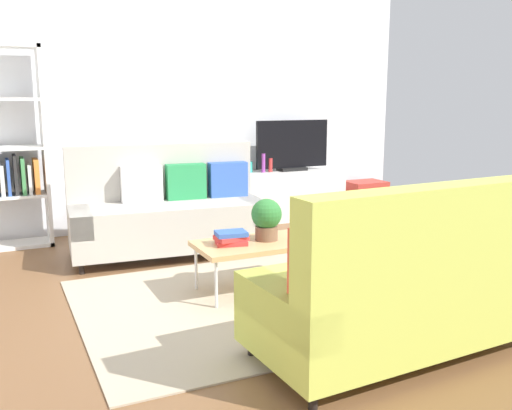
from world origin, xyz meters
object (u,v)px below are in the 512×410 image
object	(u,v)px
vase_0	(249,167)
couch_beige	(168,210)
couch_green	(407,286)
bottle_1	(270,165)
storage_trunk	(365,197)
table_book_0	(231,242)
coffee_table	(263,244)
potted_plant	(266,218)
tv	(292,146)
tv_console	(291,195)
bottle_0	(263,163)

from	to	relation	value
vase_0	couch_beige	bearing A→B (deg)	-143.93
couch_green	bottle_1	xyz separation A→B (m)	(0.92, 3.72, 0.29)
storage_trunk	vase_0	size ratio (longest dim) A/B	3.90
couch_beige	storage_trunk	distance (m)	3.13
storage_trunk	table_book_0	world-z (taller)	table_book_0
couch_green	coffee_table	bearing A→B (deg)	98.54
potted_plant	coffee_table	bearing A→B (deg)	-150.85
table_book_0	tv	bearing A→B (deg)	51.96
couch_green	tv	world-z (taller)	tv
table_book_0	bottle_1	xyz separation A→B (m)	(1.49, 2.29, 0.29)
tv_console	bottle_0	xyz separation A→B (m)	(-0.42, -0.04, 0.44)
table_book_0	storage_trunk	bearing A→B (deg)	37.49
potted_plant	tv_console	bearing A→B (deg)	57.28
coffee_table	table_book_0	size ratio (longest dim) A/B	4.58
tv_console	couch_beige	bearing A→B (deg)	-154.29
couch_green	vase_0	world-z (taller)	couch_green
potted_plant	vase_0	world-z (taller)	vase_0
coffee_table	vase_0	world-z (taller)	vase_0
bottle_1	coffee_table	bearing A→B (deg)	-117.76
bottle_1	couch_beige	bearing A→B (deg)	-151.05
couch_green	table_book_0	bearing A→B (deg)	108.53
couch_beige	tv_console	xyz separation A→B (m)	(1.91, 0.92, -0.13)
storage_trunk	couch_green	bearing A→B (deg)	-122.59
couch_green	potted_plant	xyz separation A→B (m)	(-0.25, 1.44, 0.16)
tv_console	table_book_0	xyz separation A→B (m)	(-1.81, -2.33, 0.12)
table_book_0	vase_0	size ratio (longest dim) A/B	1.80
potted_plant	vase_0	size ratio (longest dim) A/B	2.57
couch_green	bottle_0	xyz separation A→B (m)	(0.82, 3.72, 0.32)
couch_beige	coffee_table	world-z (taller)	couch_beige
vase_0	bottle_0	distance (m)	0.19
tv_console	potted_plant	size ratio (longest dim) A/B	4.09
coffee_table	couch_beige	bearing A→B (deg)	105.01
couch_beige	tv_console	world-z (taller)	couch_beige
bottle_0	vase_0	bearing A→B (deg)	150.64
vase_0	bottle_1	size ratio (longest dim) A/B	0.76
tv	potted_plant	distance (m)	2.76
couch_green	table_book_0	world-z (taller)	couch_green
vase_0	bottle_0	bearing A→B (deg)	-29.36
bottle_1	vase_0	bearing A→B (deg)	160.90
coffee_table	storage_trunk	bearing A→B (deg)	40.43
storage_trunk	bottle_0	size ratio (longest dim) A/B	2.19
tv_console	potted_plant	distance (m)	2.77
tv	storage_trunk	xyz separation A→B (m)	(1.10, -0.08, -0.73)
couch_green	tv	xyz separation A→B (m)	(1.24, 3.74, 0.51)
tv_console	tv	world-z (taller)	tv
couch_beige	table_book_0	distance (m)	1.41
potted_plant	table_book_0	bearing A→B (deg)	-178.06
coffee_table	bottle_1	size ratio (longest dim) A/B	6.28
tv	bottle_0	world-z (taller)	tv
couch_beige	tv	world-z (taller)	tv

